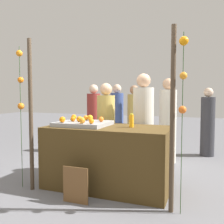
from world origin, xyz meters
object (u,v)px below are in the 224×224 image
stall_counter (108,157)px  chalkboard_sign (76,185)px  juice_bottle (132,121)px  orange_1 (86,118)px  orange_0 (73,119)px  vendor_left (106,131)px  vendor_right (143,129)px

stall_counter → chalkboard_sign: size_ratio=3.80×
juice_bottle → orange_1: bearing=171.7°
orange_0 → chalkboard_sign: (0.38, -0.61, -0.76)m
stall_counter → orange_1: size_ratio=22.94×
stall_counter → juice_bottle: (0.34, 0.04, 0.53)m
orange_0 → vendor_left: vendor_left is taller
stall_counter → orange_1: (-0.44, 0.15, 0.54)m
chalkboard_sign → orange_1: bearing=108.0°
chalkboard_sign → vendor_right: bearing=68.9°
orange_0 → chalkboard_sign: bearing=-58.2°
orange_1 → chalkboard_sign: bearing=-72.0°
orange_1 → juice_bottle: bearing=-8.3°
orange_0 → vendor_right: vendor_right is taller
orange_0 → juice_bottle: size_ratio=0.37×
orange_1 → vendor_right: size_ratio=0.05×
orange_0 → vendor_left: size_ratio=0.05×
chalkboard_sign → vendor_right: size_ratio=0.28×
orange_0 → vendor_right: (0.90, 0.73, -0.20)m
chalkboard_sign → vendor_right: vendor_right is taller
stall_counter → orange_0: bearing=-173.9°
stall_counter → juice_bottle: bearing=6.9°
orange_1 → juice_bottle: juice_bottle is taller
orange_1 → stall_counter: bearing=-19.4°
stall_counter → vendor_right: bearing=62.6°
chalkboard_sign → vendor_left: (-0.14, 1.33, 0.49)m
orange_1 → chalkboard_sign: orange_1 is taller
stall_counter → vendor_right: 0.83m
juice_bottle → vendor_right: vendor_right is taller
stall_counter → vendor_left: size_ratio=1.15×
orange_0 → stall_counter: bearing=6.1°
orange_1 → vendor_right: vendor_right is taller
orange_0 → orange_1: (0.11, 0.21, 0.00)m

